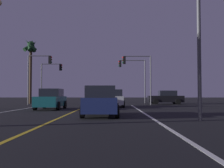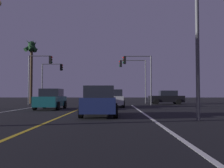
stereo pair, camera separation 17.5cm
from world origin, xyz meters
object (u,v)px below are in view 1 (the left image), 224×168
at_px(car_lead_same_lane, 101,102).
at_px(traffic_light_far_left, 51,74).
at_px(car_crossing_side, 166,98).
at_px(street_lamp_right_near, 190,5).
at_px(traffic_light_far_right, 133,71).
at_px(car_ahead_far, 114,99).
at_px(car_oncoming, 51,99).
at_px(palm_tree_left_far, 31,52).
at_px(traffic_light_near_right, 137,68).
at_px(traffic_light_near_left, 39,68).

relative_size(car_lead_same_lane, traffic_light_far_left, 0.79).
bearing_deg(car_crossing_side, street_lamp_right_near, 81.82).
bearing_deg(traffic_light_far_left, traffic_light_far_right, 0.00).
xyz_separation_m(car_ahead_far, street_lamp_right_near, (3.61, -13.35, 4.68)).
xyz_separation_m(car_oncoming, palm_tree_left_far, (-5.92, 12.85, 6.12)).
height_order(car_oncoming, traffic_light_far_left, traffic_light_far_left).
xyz_separation_m(traffic_light_far_right, street_lamp_right_near, (1.03, -23.32, 1.08)).
bearing_deg(car_crossing_side, car_oncoming, 43.32).
xyz_separation_m(car_oncoming, traffic_light_far_right, (7.78, 14.11, 3.60)).
bearing_deg(traffic_light_far_right, car_oncoming, 61.13).
distance_m(traffic_light_near_right, palm_tree_left_far, 14.73).
bearing_deg(car_oncoming, traffic_light_near_right, 137.38).
relative_size(car_crossing_side, traffic_light_near_right, 0.75).
distance_m(car_crossing_side, car_ahead_far, 9.51).
height_order(car_lead_same_lane, traffic_light_near_left, traffic_light_near_left).
distance_m(car_crossing_side, traffic_light_near_right, 5.67).
xyz_separation_m(car_lead_same_lane, palm_tree_left_far, (-10.39, 19.56, 6.12)).
distance_m(traffic_light_near_left, palm_tree_left_far, 5.56).
height_order(traffic_light_far_right, street_lamp_right_near, street_lamp_right_near).
xyz_separation_m(car_ahead_far, traffic_light_far_right, (2.58, 9.97, 3.60)).
distance_m(traffic_light_near_right, street_lamp_right_near, 17.89).
distance_m(street_lamp_right_near, palm_tree_left_far, 26.56).
distance_m(car_lead_same_lane, traffic_light_far_right, 21.39).
relative_size(car_crossing_side, traffic_light_far_left, 0.79).
bearing_deg(car_ahead_far, car_oncoming, 128.55).
bearing_deg(car_lead_same_lane, traffic_light_far_right, -9.03).
bearing_deg(car_ahead_far, car_crossing_side, -43.34).
bearing_deg(street_lamp_right_near, traffic_light_far_left, -62.30).
bearing_deg(car_crossing_side, traffic_light_far_right, -37.72).
height_order(car_oncoming, car_ahead_far, same).
xyz_separation_m(traffic_light_near_right, palm_tree_left_far, (-13.84, 4.23, 2.69)).
xyz_separation_m(car_oncoming, traffic_light_near_left, (-3.52, 8.61, 3.43)).
height_order(car_ahead_far, traffic_light_near_left, traffic_light_near_left).
height_order(car_oncoming, street_lamp_right_near, street_lamp_right_near).
height_order(car_oncoming, traffic_light_near_left, traffic_light_near_left).
bearing_deg(traffic_light_near_left, car_crossing_side, 9.12).
bearing_deg(traffic_light_far_left, traffic_light_near_left, -90.90).
bearing_deg(traffic_light_near_left, traffic_light_far_right, 25.96).
bearing_deg(traffic_light_far_right, palm_tree_left_far, 5.28).
xyz_separation_m(car_oncoming, car_lead_same_lane, (4.47, -6.71, 0.00)).
distance_m(car_oncoming, street_lamp_right_near, 13.58).
bearing_deg(car_crossing_side, traffic_light_near_left, 9.12).
distance_m(car_crossing_side, traffic_light_near_left, 15.82).
bearing_deg(traffic_light_near_right, traffic_light_near_left, -0.00).
xyz_separation_m(car_ahead_far, traffic_light_near_right, (2.73, 4.47, 3.43)).
bearing_deg(car_ahead_far, car_lead_same_lane, 176.16).
relative_size(car_ahead_far, traffic_light_near_right, 0.75).
relative_size(car_crossing_side, car_oncoming, 1.00).
xyz_separation_m(traffic_light_near_right, traffic_light_far_right, (-0.14, 5.50, 0.18)).
bearing_deg(traffic_light_near_right, car_oncoming, 47.38).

